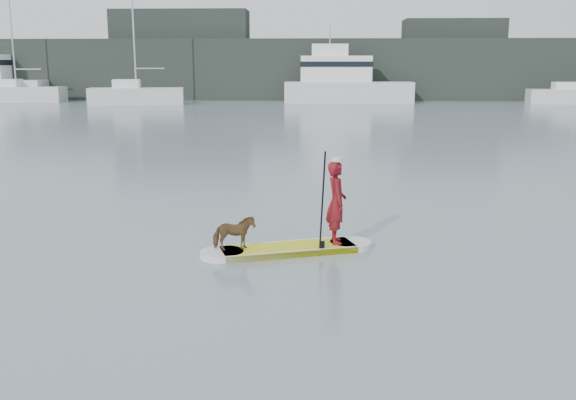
{
  "coord_description": "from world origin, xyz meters",
  "views": [
    {
      "loc": [
        3.92,
        -13.99,
        3.43
      ],
      "look_at": [
        3.45,
        -2.46,
        1.0
      ],
      "focal_mm": 40.0,
      "sensor_mm": 36.0,
      "label": 1
    }
  ],
  "objects_px": {
    "paddleboard": "(288,249)",
    "sailboat_f": "(575,95)",
    "sailboat_b": "(16,92)",
    "motor_yacht_a": "(343,81)",
    "dog": "(234,233)",
    "paddler": "(336,202)",
    "sailboat_c": "(136,95)"
  },
  "relations": [
    {
      "from": "dog",
      "to": "sailboat_f",
      "type": "relative_size",
      "value": 0.06
    },
    {
      "from": "paddler",
      "to": "motor_yacht_a",
      "type": "bearing_deg",
      "value": -9.52
    },
    {
      "from": "sailboat_c",
      "to": "paddler",
      "type": "bearing_deg",
      "value": -79.98
    },
    {
      "from": "dog",
      "to": "sailboat_f",
      "type": "bearing_deg",
      "value": -44.2
    },
    {
      "from": "motor_yacht_a",
      "to": "paddler",
      "type": "bearing_deg",
      "value": -92.89
    },
    {
      "from": "sailboat_c",
      "to": "sailboat_b",
      "type": "bearing_deg",
      "value": 153.91
    },
    {
      "from": "dog",
      "to": "sailboat_b",
      "type": "xyz_separation_m",
      "value": [
        -26.99,
        49.49,
        0.47
      ]
    },
    {
      "from": "paddler",
      "to": "motor_yacht_a",
      "type": "xyz_separation_m",
      "value": [
        2.18,
        48.8,
        1.08
      ]
    },
    {
      "from": "motor_yacht_a",
      "to": "paddleboard",
      "type": "bearing_deg",
      "value": -93.92
    },
    {
      "from": "sailboat_b",
      "to": "sailboat_c",
      "type": "xyz_separation_m",
      "value": [
        12.55,
        -3.67,
        -0.03
      ]
    },
    {
      "from": "dog",
      "to": "sailboat_b",
      "type": "height_order",
      "value": "sailboat_b"
    },
    {
      "from": "paddleboard",
      "to": "dog",
      "type": "xyz_separation_m",
      "value": [
        -0.97,
        -0.31,
        0.38
      ]
    },
    {
      "from": "paddler",
      "to": "sailboat_c",
      "type": "relative_size",
      "value": 0.13
    },
    {
      "from": "paddler",
      "to": "sailboat_c",
      "type": "xyz_separation_m",
      "value": [
        -16.31,
        45.23,
        -0.03
      ]
    },
    {
      "from": "paddleboard",
      "to": "sailboat_f",
      "type": "distance_m",
      "value": 53.5
    },
    {
      "from": "paddler",
      "to": "dog",
      "type": "height_order",
      "value": "paddler"
    },
    {
      "from": "sailboat_c",
      "to": "sailboat_f",
      "type": "relative_size",
      "value": 0.96
    },
    {
      "from": "paddler",
      "to": "motor_yacht_a",
      "type": "relative_size",
      "value": 0.13
    },
    {
      "from": "dog",
      "to": "motor_yacht_a",
      "type": "bearing_deg",
      "value": -21.58
    },
    {
      "from": "paddler",
      "to": "sailboat_f",
      "type": "xyz_separation_m",
      "value": [
        23.01,
        47.57,
        -0.07
      ]
    },
    {
      "from": "paddleboard",
      "to": "motor_yacht_a",
      "type": "height_order",
      "value": "motor_yacht_a"
    },
    {
      "from": "sailboat_f",
      "to": "motor_yacht_a",
      "type": "xyz_separation_m",
      "value": [
        -20.83,
        1.22,
        1.15
      ]
    },
    {
      "from": "paddler",
      "to": "motor_yacht_a",
      "type": "distance_m",
      "value": 48.86
    },
    {
      "from": "paddleboard",
      "to": "sailboat_c",
      "type": "bearing_deg",
      "value": 91.05
    },
    {
      "from": "dog",
      "to": "sailboat_b",
      "type": "bearing_deg",
      "value": 11.72
    },
    {
      "from": "sailboat_f",
      "to": "sailboat_b",
      "type": "bearing_deg",
      "value": -176.3
    },
    {
      "from": "sailboat_f",
      "to": "motor_yacht_a",
      "type": "height_order",
      "value": "sailboat_f"
    },
    {
      "from": "paddleboard",
      "to": "sailboat_b",
      "type": "distance_m",
      "value": 56.58
    },
    {
      "from": "sailboat_b",
      "to": "sailboat_c",
      "type": "distance_m",
      "value": 13.08
    },
    {
      "from": "dog",
      "to": "sailboat_b",
      "type": "distance_m",
      "value": 56.37
    },
    {
      "from": "sailboat_b",
      "to": "motor_yacht_a",
      "type": "height_order",
      "value": "sailboat_b"
    },
    {
      "from": "paddler",
      "to": "sailboat_c",
      "type": "distance_m",
      "value": 48.08
    }
  ]
}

